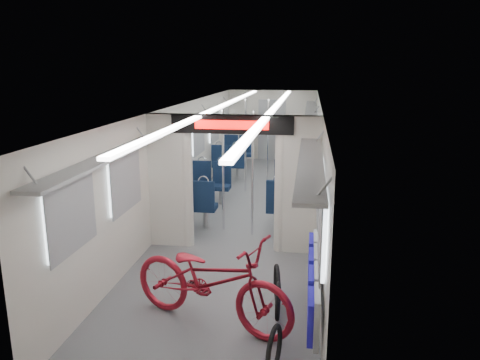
{
  "coord_description": "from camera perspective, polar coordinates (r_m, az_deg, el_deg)",
  "views": [
    {
      "loc": [
        1.24,
        -9.52,
        3.07
      ],
      "look_at": [
        0.04,
        -1.47,
        1.08
      ],
      "focal_mm": 35.0,
      "sensor_mm": 36.0,
      "label": 1
    }
  ],
  "objects": [
    {
      "name": "stanchion_far_right",
      "position": [
        11.37,
        3.41,
        4.0
      ],
      "size": [
        0.04,
        0.04,
        2.3
      ],
      "primitive_type": "cylinder",
      "color": "silver",
      "rests_on": "ground"
    },
    {
      "name": "bicycle",
      "position": [
        5.74,
        -3.55,
        -12.09
      ],
      "size": [
        2.31,
        1.48,
        1.15
      ],
      "primitive_type": "imported",
      "rotation": [
        0.0,
        0.0,
        1.21
      ],
      "color": "maroon",
      "rests_on": "ground"
    },
    {
      "name": "stanchion_near_right",
      "position": [
        8.48,
        1.53,
        0.65
      ],
      "size": [
        0.04,
        0.04,
        2.3
      ],
      "primitive_type": "cylinder",
      "color": "silver",
      "rests_on": "ground"
    },
    {
      "name": "seat_bay_near_right",
      "position": [
        9.8,
        6.41,
        -1.27
      ],
      "size": [
        0.92,
        2.1,
        1.11
      ],
      "color": "black",
      "rests_on": "ground"
    },
    {
      "name": "carriage",
      "position": [
        9.47,
        0.84,
        4.2
      ],
      "size": [
        12.0,
        12.02,
        2.31
      ],
      "color": "#515456",
      "rests_on": "ground"
    },
    {
      "name": "seat_bay_far_left",
      "position": [
        13.72,
        -0.78,
        3.11
      ],
      "size": [
        0.9,
        2.04,
        1.09
      ],
      "color": "black",
      "rests_on": "ground"
    },
    {
      "name": "bike_hoop_c",
      "position": [
        6.4,
        4.52,
        -12.63
      ],
      "size": [
        0.14,
        0.52,
        0.51
      ],
      "primitive_type": "torus",
      "rotation": [
        1.57,
        0.0,
        1.74
      ],
      "color": "black",
      "rests_on": "ground"
    },
    {
      "name": "seat_bay_far_right",
      "position": [
        13.42,
        7.04,
        2.69
      ],
      "size": [
        0.88,
        1.91,
        1.05
      ],
      "color": "black",
      "rests_on": "ground"
    },
    {
      "name": "bike_hoop_a",
      "position": [
        5.07,
        4.17,
        -20.23
      ],
      "size": [
        0.15,
        0.53,
        0.53
      ],
      "primitive_type": "torus",
      "rotation": [
        1.57,
        0.0,
        1.39
      ],
      "color": "black",
      "rests_on": "ground"
    },
    {
      "name": "bike_hoop_b",
      "position": [
        6.0,
        4.64,
        -14.7
      ],
      "size": [
        0.05,
        0.49,
        0.49
      ],
      "primitive_type": "torus",
      "rotation": [
        1.57,
        0.0,
        1.58
      ],
      "color": "black",
      "rests_on": "ground"
    },
    {
      "name": "stanchion_near_left",
      "position": [
        8.76,
        -2.06,
        1.07
      ],
      "size": [
        0.04,
        0.04,
        2.3
      ],
      "primitive_type": "cylinder",
      "color": "silver",
      "rests_on": "ground"
    },
    {
      "name": "flip_bench",
      "position": [
        5.76,
        8.96,
        -12.04
      ],
      "size": [
        0.12,
        2.13,
        0.55
      ],
      "color": "gray",
      "rests_on": "carriage"
    },
    {
      "name": "stanchion_far_left",
      "position": [
        11.54,
        0.68,
        4.16
      ],
      "size": [
        0.05,
        0.05,
        2.3
      ],
      "primitive_type": "cylinder",
      "color": "silver",
      "rests_on": "ground"
    },
    {
      "name": "seat_bay_near_left",
      "position": [
        9.87,
        -4.55,
        -1.23
      ],
      "size": [
        0.89,
        1.96,
        1.07
      ],
      "color": "black",
      "rests_on": "ground"
    }
  ]
}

